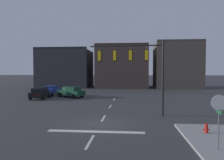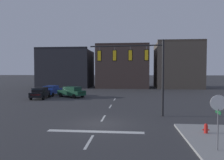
# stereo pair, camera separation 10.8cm
# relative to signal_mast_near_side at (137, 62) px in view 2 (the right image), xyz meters

# --- Properties ---
(ground_plane) EXTENTS (400.00, 400.00, 0.00)m
(ground_plane) POSITION_rel_signal_mast_near_side_xyz_m (-2.82, -3.49, -4.79)
(ground_plane) COLOR #353538
(stop_bar_paint) EXTENTS (6.40, 0.50, 0.01)m
(stop_bar_paint) POSITION_rel_signal_mast_near_side_xyz_m (-2.82, -5.49, -4.78)
(stop_bar_paint) COLOR silver
(stop_bar_paint) RESTS_ON ground
(lane_centreline) EXTENTS (0.16, 26.40, 0.01)m
(lane_centreline) POSITION_rel_signal_mast_near_side_xyz_m (-2.82, -1.49, -4.78)
(lane_centreline) COLOR silver
(lane_centreline) RESTS_ON ground
(signal_mast_near_side) EXTENTS (6.65, 0.86, 6.74)m
(signal_mast_near_side) POSITION_rel_signal_mast_near_side_xyz_m (0.00, 0.00, 0.00)
(signal_mast_near_side) COLOR black
(signal_mast_near_side) RESTS_ON ground
(stop_sign) EXTENTS (0.76, 0.64, 2.83)m
(stop_sign) POSITION_rel_signal_mast_near_side_xyz_m (3.68, -8.56, -2.64)
(stop_sign) COLOR #56565B
(stop_sign) RESTS_ON ground
(car_lot_nearside) EXTENTS (4.71, 3.77, 1.61)m
(car_lot_nearside) POSITION_rel_signal_mast_near_side_xyz_m (-9.58, 12.44, -3.93)
(car_lot_nearside) COLOR #143D28
(car_lot_nearside) RESTS_ON ground
(car_lot_middle) EXTENTS (2.18, 4.56, 1.61)m
(car_lot_middle) POSITION_rel_signal_mast_near_side_xyz_m (-13.48, 14.26, -3.93)
(car_lot_middle) COLOR navy
(car_lot_middle) RESTS_ON ground
(car_lot_farside) EXTENTS (2.23, 4.58, 1.61)m
(car_lot_farside) POSITION_rel_signal_mast_near_side_xyz_m (-13.61, 10.38, -3.93)
(car_lot_farside) COLOR black
(car_lot_farside) RESTS_ON ground
(fire_hydrant) EXTENTS (0.40, 0.30, 0.75)m
(fire_hydrant) POSITION_rel_signal_mast_near_side_xyz_m (4.11, -5.69, -4.46)
(fire_hydrant) COLOR red
(fire_hydrant) RESTS_ON ground
(building_row) EXTENTS (38.82, 10.16, 10.95)m
(building_row) POSITION_rel_signal_mast_near_side_xyz_m (-3.59, 33.01, 0.10)
(building_row) COLOR #2D2D33
(building_row) RESTS_ON ground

